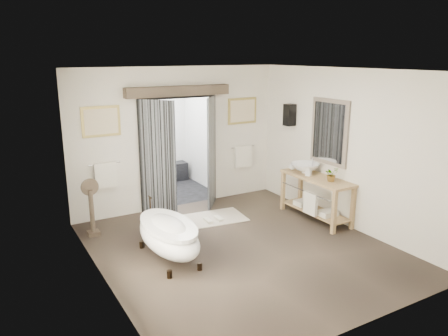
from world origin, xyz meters
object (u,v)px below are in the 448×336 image
at_px(vanity, 316,194).
at_px(basin, 305,168).
at_px(clawfoot_tub, 168,235).
at_px(rug, 214,218).

bearing_deg(vanity, basin, 88.22).
bearing_deg(clawfoot_tub, rug, 38.90).
bearing_deg(clawfoot_tub, basin, 9.19).
xyz_separation_m(vanity, rug, (-1.69, 1.01, -0.50)).
xyz_separation_m(clawfoot_tub, vanity, (3.14, 0.15, 0.11)).
xyz_separation_m(vanity, basin, (0.01, 0.36, 0.44)).
distance_m(rug, basin, 2.05).
bearing_deg(rug, basin, -21.10).
xyz_separation_m(rug, basin, (1.70, -0.66, 0.94)).
bearing_deg(clawfoot_tub, vanity, 2.81).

